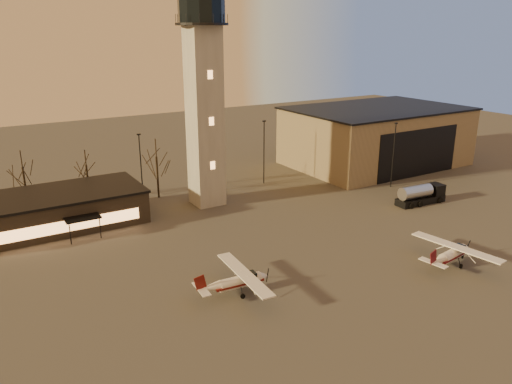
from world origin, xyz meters
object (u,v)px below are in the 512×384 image
control_tower (204,86)px  terminal (38,213)px  fuel_truck (420,196)px  cessna_rear (241,283)px  cessna_front (454,255)px  hangar (376,136)px

control_tower → terminal: (-21.99, 1.98, -14.17)m
fuel_truck → cessna_rear: bearing=-161.4°
cessna_rear → fuel_truck: fuel_truck is taller
control_tower → fuel_truck: (25.68, -15.86, -15.22)m
control_tower → cessna_front: 37.10m
terminal → fuel_truck: (47.67, -17.85, -1.05)m
hangar → cessna_front: hangar is taller
terminal → cessna_rear: size_ratio=2.57×
hangar → fuel_truck: (-10.32, -19.84, -4.05)m
hangar → terminal: size_ratio=1.20×
cessna_front → fuel_truck: size_ratio=1.30×
terminal → cessna_front: terminal is taller
hangar → fuel_truck: bearing=-117.5°
control_tower → hangar: bearing=6.3°
control_tower → fuel_truck: bearing=-31.7°
control_tower → fuel_truck: control_tower is taller
hangar → cessna_rear: 53.03m
hangar → cessna_front: (-22.47, -34.91, -4.22)m
hangar → cessna_rear: (-44.49, -28.55, -4.22)m
cessna_front → cessna_rear: cessna_front is taller
control_tower → hangar: (36.00, 3.98, -11.17)m
hangar → fuel_truck: size_ratio=3.99×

